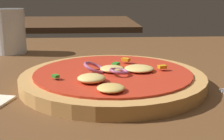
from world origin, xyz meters
TOP-DOWN VIEW (x-y plane):
  - dining_table at (0.00, 0.00)m, footprint 1.42×1.08m
  - pizza at (-0.03, -0.00)m, footprint 0.29×0.29m
  - beer_glass at (-0.26, 0.28)m, footprint 0.07×0.07m
  - background_table at (-0.22, 1.19)m, footprint 0.75×0.68m

SIDE VIEW (x-z plane):
  - dining_table at x=0.00m, z-range 0.00..0.03m
  - background_table at x=-0.22m, z-range 0.00..0.03m
  - pizza at x=-0.03m, z-range 0.02..0.06m
  - beer_glass at x=-0.26m, z-range 0.02..0.13m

